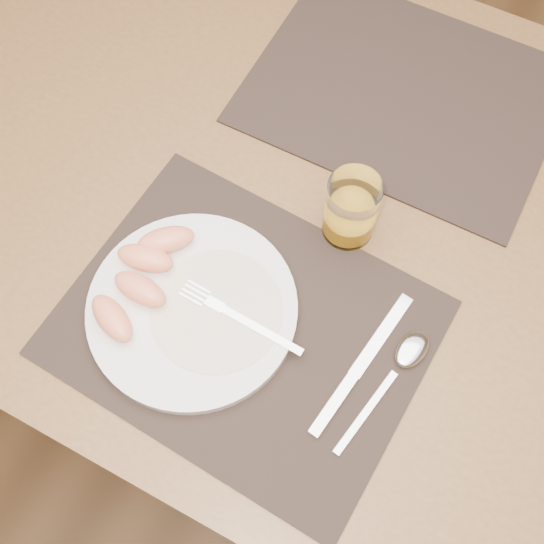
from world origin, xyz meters
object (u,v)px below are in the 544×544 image
(placemat_far, at_px, (403,93))
(table, at_px, (326,230))
(placemat_near, at_px, (244,327))
(plate, at_px, (192,309))
(knife, at_px, (354,375))
(spoon, at_px, (405,358))
(fork, at_px, (231,313))
(juice_glass, at_px, (351,211))

(placemat_far, bearing_deg, table, -94.29)
(placemat_near, xyz_separation_m, plate, (-0.07, -0.01, 0.01))
(knife, xyz_separation_m, spoon, (0.05, 0.05, 0.00))
(fork, relative_size, juice_glass, 1.66)
(placemat_far, height_order, knife, knife)
(fork, bearing_deg, placemat_far, 83.09)
(plate, xyz_separation_m, spoon, (0.27, 0.07, -0.00))
(placemat_far, relative_size, spoon, 2.35)
(table, bearing_deg, placemat_far, 85.71)
(knife, bearing_deg, spoon, 45.65)
(placemat_near, distance_m, spoon, 0.21)
(plate, xyz_separation_m, knife, (0.22, 0.02, -0.01))
(knife, distance_m, spoon, 0.07)
(placemat_far, xyz_separation_m, fork, (-0.05, -0.44, 0.02))
(plate, bearing_deg, juice_glass, 58.37)
(table, height_order, spoon, spoon)
(table, bearing_deg, juice_glass, -36.76)
(table, distance_m, placemat_near, 0.24)
(knife, bearing_deg, juice_glass, 117.28)
(placemat_far, bearing_deg, juice_glass, -84.83)
(fork, xyz_separation_m, knife, (0.17, 0.00, -0.02))
(table, height_order, placemat_near, placemat_near)
(table, height_order, placemat_far, placemat_far)
(fork, xyz_separation_m, juice_glass, (0.08, 0.19, 0.03))
(fork, relative_size, spoon, 0.91)
(plate, height_order, juice_glass, juice_glass)
(plate, relative_size, spoon, 1.41)
(placemat_near, distance_m, fork, 0.03)
(plate, distance_m, knife, 0.22)
(placemat_near, xyz_separation_m, fork, (-0.02, 0.00, 0.02))
(placemat_far, relative_size, fork, 2.57)
(plate, xyz_separation_m, fork, (0.05, 0.01, 0.01))
(spoon, bearing_deg, plate, -165.92)
(placemat_near, bearing_deg, plate, -170.33)
(plate, height_order, fork, fork)
(placemat_near, height_order, spoon, spoon)
(placemat_far, distance_m, juice_glass, 0.25)
(table, relative_size, fork, 7.99)
(plate, xyz_separation_m, juice_glass, (0.12, 0.20, 0.04))
(table, distance_m, plate, 0.26)
(table, relative_size, juice_glass, 13.24)
(plate, bearing_deg, placemat_near, 9.67)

